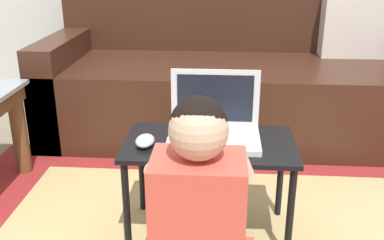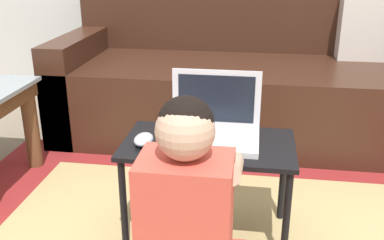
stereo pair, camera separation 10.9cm
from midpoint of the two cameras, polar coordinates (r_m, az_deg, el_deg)
name	(u,v)px [view 1 (the left image)]	position (r m, az deg, el deg)	size (l,w,h in m)	color
couch	(237,78)	(2.58, 4.57, 5.27)	(2.08, 0.85, 0.89)	#381E14
laptop_desk	(209,155)	(1.56, 0.24, -4.44)	(0.59, 0.33, 0.38)	black
laptop	(214,129)	(1.55, 0.81, -1.15)	(0.31, 0.22, 0.23)	silver
computer_mouse	(145,141)	(1.52, -8.04, -2.66)	(0.06, 0.10, 0.03)	#B2B7C1
person_seated	(198,231)	(1.26, -1.78, -13.94)	(0.33, 0.42, 0.66)	#CC4C3D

